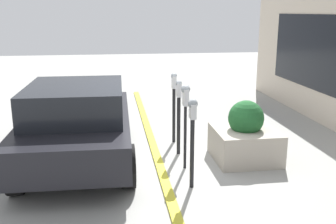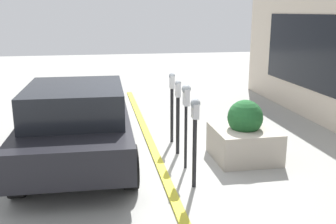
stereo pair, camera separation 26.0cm
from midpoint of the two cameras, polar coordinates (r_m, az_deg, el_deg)
The scene contains 8 objects.
ground_plane at distance 7.67m, azimuth -1.78°, elevation -7.29°, with size 40.00×40.00×0.00m, color #999993.
curb_strip at distance 7.65m, azimuth -2.38°, elevation -7.18°, with size 13.50×0.16×0.04m.
parking_meter_nearest at distance 6.30m, azimuth 2.76°, elevation -2.09°, with size 0.19×0.16×1.50m.
parking_meter_second at distance 7.04m, azimuth 1.59°, elevation 1.01°, with size 0.19×0.16×1.58m.
parking_meter_middle at distance 7.84m, azimuth 0.49°, elevation 0.48°, with size 0.14×0.12×1.52m.
parking_meter_fourth at distance 8.54m, azimuth -0.30°, elevation 2.12°, with size 0.16×0.13×1.56m.
planter_box at distance 7.83m, azimuth 10.07°, elevation -3.54°, with size 1.22×1.19×1.19m.
parked_car_front at distance 7.55m, azimuth -14.07°, elevation -1.59°, with size 4.11×2.01×1.54m.
Camera 2 is at (-7.03, 1.16, 2.83)m, focal length 42.00 mm.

